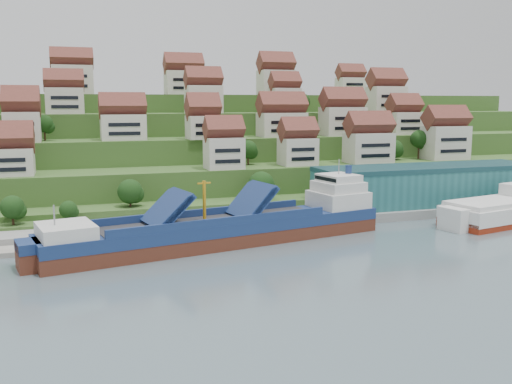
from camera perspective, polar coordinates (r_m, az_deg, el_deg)
name	(u,v)px	position (r m, az deg, el deg)	size (l,w,h in m)	color
ground	(259,241)	(118.32, 0.33, -4.93)	(300.00, 300.00, 0.00)	slate
quay	(318,216)	(138.90, 6.20, -2.43)	(180.00, 14.00, 2.20)	gray
hillside	(171,150)	(216.30, -8.45, 4.15)	(260.00, 128.00, 31.00)	#2D4C1E
hillside_village	(205,115)	(174.32, -5.11, 7.66)	(162.65, 63.11, 29.16)	beige
hillside_trees	(182,149)	(155.06, -7.37, 4.25)	(140.89, 62.16, 30.44)	#1B4015
warehouse	(427,184)	(155.38, 16.74, 0.73)	(60.00, 15.00, 10.00)	#266769
flagpole	(320,196)	(132.62, 6.39, -0.43)	(1.28, 0.16, 8.00)	gray
cargo_ship	(230,229)	(115.87, -2.59, -3.68)	(71.99, 24.55, 15.70)	#542719
second_ship	(506,211)	(148.35, 23.74, -1.73)	(34.25, 18.38, 9.42)	maroon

